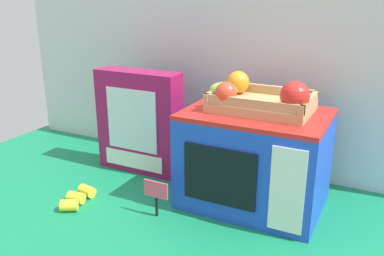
# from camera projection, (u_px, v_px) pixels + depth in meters

# --- Properties ---
(ground_plane) EXTENTS (1.70, 1.70, 0.00)m
(ground_plane) POSITION_uv_depth(u_px,v_px,m) (197.00, 186.00, 1.25)
(ground_plane) COLOR #147A4C
(ground_plane) RESTS_ON ground
(display_back_panel) EXTENTS (1.61, 0.03, 0.57)m
(display_back_panel) POSITION_uv_depth(u_px,v_px,m) (227.00, 80.00, 1.34)
(display_back_panel) COLOR silver
(display_back_panel) RESTS_ON ground
(toy_microwave) EXTENTS (0.37, 0.27, 0.26)m
(toy_microwave) POSITION_uv_depth(u_px,v_px,m) (254.00, 159.00, 1.11)
(toy_microwave) COLOR blue
(toy_microwave) RESTS_ON ground
(food_groups_crate) EXTENTS (0.27, 0.18, 0.10)m
(food_groups_crate) POSITION_uv_depth(u_px,v_px,m) (258.00, 99.00, 1.07)
(food_groups_crate) COLOR tan
(food_groups_crate) RESTS_ON toy_microwave
(cookie_set_box) EXTENTS (0.28, 0.08, 0.33)m
(cookie_set_box) POSITION_uv_depth(u_px,v_px,m) (139.00, 122.00, 1.32)
(cookie_set_box) COLOR #99144C
(cookie_set_box) RESTS_ON ground
(price_sign) EXTENTS (0.07, 0.01, 0.10)m
(price_sign) POSITION_uv_depth(u_px,v_px,m) (156.00, 193.00, 1.06)
(price_sign) COLOR black
(price_sign) RESTS_ON ground
(loose_toy_banana) EXTENTS (0.07, 0.13, 0.03)m
(loose_toy_banana) POSITION_uv_depth(u_px,v_px,m) (78.00, 198.00, 1.14)
(loose_toy_banana) COLOR yellow
(loose_toy_banana) RESTS_ON ground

